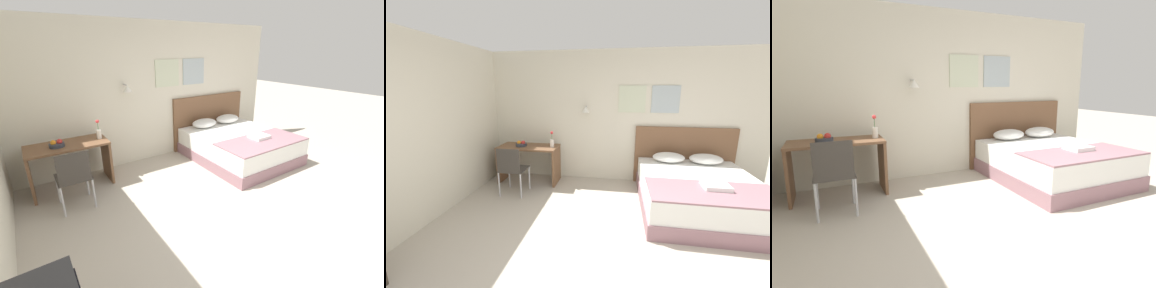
# 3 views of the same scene
# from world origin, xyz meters

# --- Properties ---
(ground_plane) EXTENTS (24.00, 24.00, 0.00)m
(ground_plane) POSITION_xyz_m (0.00, 0.00, 0.00)
(ground_plane) COLOR #B2A899
(wall_back) EXTENTS (5.90, 0.31, 2.65)m
(wall_back) POSITION_xyz_m (0.01, 2.96, 1.33)
(wall_back) COLOR beige
(wall_back) RESTS_ON ground_plane
(bed) EXTENTS (1.77, 2.01, 0.54)m
(bed) POSITION_xyz_m (1.40, 1.86, 0.27)
(bed) COLOR gray
(bed) RESTS_ON ground_plane
(headboard) EXTENTS (1.89, 0.06, 1.17)m
(headboard) POSITION_xyz_m (1.40, 2.90, 0.58)
(headboard) COLOR brown
(headboard) RESTS_ON ground_plane
(pillow_left) EXTENTS (0.58, 0.39, 0.18)m
(pillow_left) POSITION_xyz_m (1.07, 2.62, 0.63)
(pillow_left) COLOR white
(pillow_left) RESTS_ON bed
(pillow_right) EXTENTS (0.58, 0.39, 0.18)m
(pillow_right) POSITION_xyz_m (1.73, 2.62, 0.63)
(pillow_right) COLOR white
(pillow_right) RESTS_ON bed
(throw_blanket) EXTENTS (1.71, 0.81, 0.02)m
(throw_blanket) POSITION_xyz_m (1.40, 1.28, 0.55)
(throw_blanket) COLOR gray
(throw_blanket) RESTS_ON bed
(folded_towel_near_foot) EXTENTS (0.34, 0.30, 0.06)m
(folded_towel_near_foot) POSITION_xyz_m (1.47, 1.42, 0.59)
(folded_towel_near_foot) COLOR white
(folded_towel_near_foot) RESTS_ON throw_blanket
(desk) EXTENTS (1.20, 0.60, 0.76)m
(desk) POSITION_xyz_m (-1.69, 2.53, 0.53)
(desk) COLOR brown
(desk) RESTS_ON ground_plane
(desk_chair) EXTENTS (0.45, 0.45, 0.89)m
(desk_chair) POSITION_xyz_m (-1.76, 1.84, 0.53)
(desk_chair) COLOR #3D3833
(desk_chair) RESTS_ON ground_plane
(fruit_bowl) EXTENTS (0.22, 0.22, 0.12)m
(fruit_bowl) POSITION_xyz_m (-1.83, 2.50, 0.80)
(fruit_bowl) COLOR #333842
(fruit_bowl) RESTS_ON desk
(flower_vase) EXTENTS (0.08, 0.08, 0.32)m
(flower_vase) POSITION_xyz_m (-1.19, 2.52, 0.87)
(flower_vase) COLOR silver
(flower_vase) RESTS_ON desk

